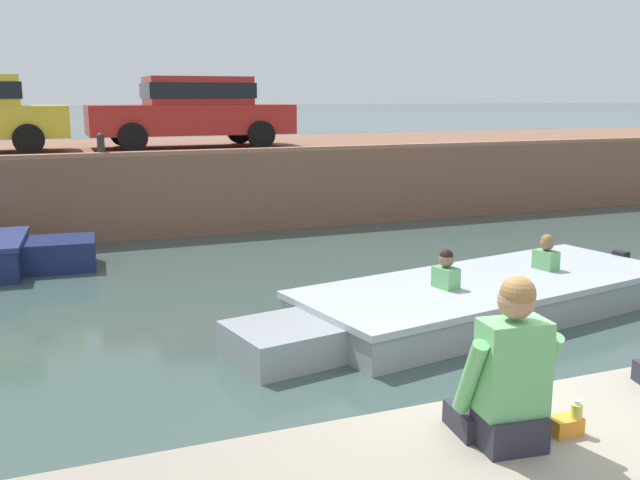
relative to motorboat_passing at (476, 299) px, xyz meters
name	(u,v)px	position (x,y,z in m)	size (l,w,h in m)	color
ground_plane	(280,305)	(-2.19, 1.38, -0.23)	(400.00, 400.00, 0.00)	#384C47
far_quay_wall	(170,180)	(-2.19, 9.57, 0.59)	(60.00, 6.00, 1.64)	brown
far_wall_coping	(194,152)	(-2.19, 6.69, 1.45)	(60.00, 0.24, 0.08)	#9F6C52
motorboat_passing	(476,299)	(0.00, 0.00, 0.00)	(6.39, 2.86, 0.94)	#93999E
car_centre_red	(193,109)	(-1.79, 8.54, 2.26)	(4.42, 2.04, 1.54)	#B2231E
mooring_bollard_mid	(101,144)	(-3.93, 6.82, 1.65)	(0.15, 0.15, 0.45)	#2D2B28
person_seated_left	(507,380)	(-2.81, -4.40, 1.04)	(0.56, 0.56, 0.97)	#282833
bottle_drink	(576,419)	(-2.38, -4.47, 0.76)	(0.06, 0.06, 0.20)	#CCC64C
snack_bag	(565,426)	(-2.43, -4.44, 0.72)	(0.18, 0.12, 0.10)	orange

